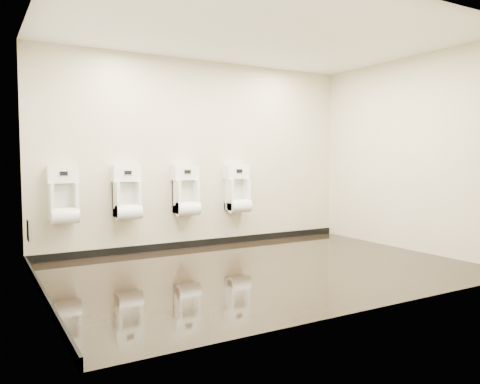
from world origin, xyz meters
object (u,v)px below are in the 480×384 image
object	(u,v)px
urinal_0	(64,199)
urinal_3	(238,192)
access_panel	(29,230)
urinal_2	(186,194)
urinal_1	(127,197)

from	to	relation	value
urinal_0	urinal_3	xyz separation A→B (m)	(2.57, 0.00, 0.00)
access_panel	urinal_3	bearing A→B (deg)	7.92
access_panel	urinal_2	xyz separation A→B (m)	(2.16, 0.42, 0.31)
urinal_0	urinal_1	bearing A→B (deg)	0.00
access_panel	urinal_3	xyz separation A→B (m)	(3.03, 0.42, 0.31)
access_panel	urinal_1	distance (m)	1.39
access_panel	urinal_0	world-z (taller)	urinal_0
urinal_0	urinal_1	world-z (taller)	same
urinal_0	urinal_3	size ratio (longest dim) A/B	1.00
urinal_2	urinal_3	size ratio (longest dim) A/B	1.00
urinal_0	urinal_3	world-z (taller)	same
urinal_0	urinal_2	world-z (taller)	same
access_panel	urinal_0	xyz separation A→B (m)	(0.46, 0.42, 0.31)
access_panel	urinal_1	world-z (taller)	urinal_1
urinal_1	urinal_3	distance (m)	1.74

